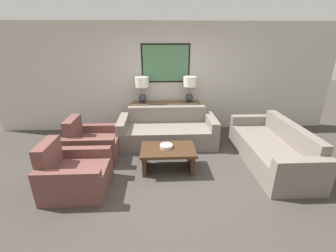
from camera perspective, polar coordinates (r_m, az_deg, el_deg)
name	(u,v)px	position (r m, az deg, el deg)	size (l,w,h in m)	color
ground_plane	(171,179)	(3.99, 0.73, -13.40)	(20.00, 20.00, 0.00)	#3D3833
back_wall	(166,78)	(5.76, -0.60, 12.02)	(8.55, 0.12, 2.65)	beige
console_table	(166,117)	(5.73, -0.47, 2.25)	(1.68, 0.39, 0.78)	brown
table_lamp_left	(142,86)	(5.53, -6.58, 10.12)	(0.33, 0.33, 0.64)	#333338
table_lamp_right	(190,85)	(5.57, 5.55, 10.25)	(0.33, 0.33, 0.64)	#333338
couch_by_back_wall	(167,132)	(5.13, -0.17, -1.49)	(2.16, 0.92, 0.79)	slate
couch_by_side	(272,150)	(4.78, 24.90, -5.44)	(0.92, 2.16, 0.79)	slate
coffee_table	(168,154)	(4.11, 0.00, -7.24)	(0.98, 0.64, 0.43)	#3D2616
decorative_bowl	(166,146)	(4.08, -0.44, -5.10)	(0.23, 0.23, 0.06)	beige
armchair_near_back_wall	(93,144)	(4.79, -18.56, -4.45)	(0.95, 0.87, 0.84)	brown
armchair_near_camera	(75,175)	(3.90, -22.63, -11.32)	(0.95, 0.87, 0.84)	brown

